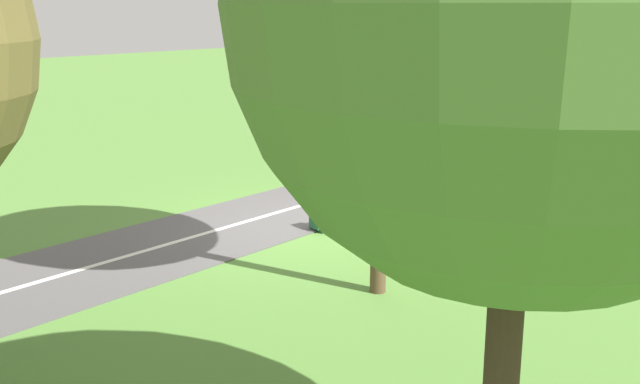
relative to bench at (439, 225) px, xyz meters
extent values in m
plane|color=#548438|center=(2.00, 0.41, -0.31)|extent=(80.00, 80.00, 0.00)
cube|color=#565454|center=(3.07, 4.41, -0.30)|extent=(3.08, 36.04, 0.02)
cube|color=silver|center=(3.07, 4.41, -0.29)|extent=(0.70, 32.00, 0.00)
cube|color=#A88456|center=(0.00, 0.00, 0.10)|extent=(1.67, 0.70, 0.08)
cube|color=brown|center=(-0.60, -0.12, -0.12)|extent=(0.23, 0.37, 0.37)
cube|color=brown|center=(0.60, 0.12, -0.12)|extent=(0.23, 0.37, 0.37)
cylinder|color=orange|center=(0.23, 0.05, 0.43)|extent=(0.39, 0.39, 0.59)
sphere|color=#9E755B|center=(0.23, 0.05, 0.81)|extent=(0.18, 0.18, 0.18)
torus|color=black|center=(1.56, 0.26, 0.04)|extent=(0.08, 0.70, 0.69)
torus|color=black|center=(1.51, -0.79, 0.04)|extent=(0.08, 0.70, 0.69)
cylinder|color=black|center=(1.53, -0.26, 0.33)|extent=(0.08, 0.90, 0.04)
cylinder|color=black|center=(1.54, -0.11, 0.19)|extent=(0.07, 0.65, 0.33)
cylinder|color=black|center=(1.53, -0.42, 0.43)|extent=(0.03, 0.03, 0.20)
cube|color=black|center=(1.53, -0.42, 0.54)|extent=(0.09, 0.20, 0.05)
cube|color=#1E4C2D|center=(1.80, 0.53, -0.11)|extent=(0.38, 0.28, 0.39)
cube|color=#245B37|center=(1.83, 0.66, -0.17)|extent=(0.24, 0.09, 0.18)
cylinder|color=#38281E|center=(-3.57, 5.23, 1.00)|extent=(0.22, 0.22, 2.61)
sphere|color=#4C7033|center=(-3.57, 5.23, 3.11)|extent=(3.24, 3.24, 3.24)
cylinder|color=brown|center=(-0.38, 2.04, 1.86)|extent=(0.20, 0.20, 4.34)
camera|label=1|loc=(-5.33, 9.01, 3.10)|focal=41.51mm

